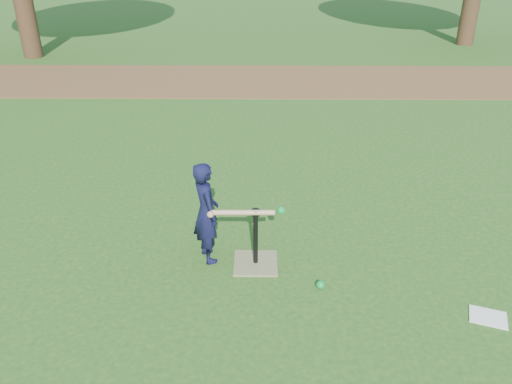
{
  "coord_description": "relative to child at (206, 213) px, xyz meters",
  "views": [
    {
      "loc": [
        0.29,
        -3.84,
        2.87
      ],
      "look_at": [
        0.23,
        0.56,
        0.65
      ],
      "focal_mm": 35.0,
      "sensor_mm": 36.0,
      "label": 1
    }
  ],
  "objects": [
    {
      "name": "child",
      "position": [
        0.0,
        0.0,
        0.0
      ],
      "size": [
        0.38,
        0.45,
        1.04
      ],
      "primitive_type": "imported",
      "rotation": [
        0.0,
        0.0,
        1.99
      ],
      "color": "black",
      "rests_on": "ground"
    },
    {
      "name": "dirt_strip",
      "position": [
        0.25,
        7.13,
        -0.52
      ],
      "size": [
        24.0,
        3.0,
        0.01
      ],
      "primitive_type": "cube",
      "color": "brown",
      "rests_on": "ground"
    },
    {
      "name": "batting_tee",
      "position": [
        0.48,
        -0.11,
        -0.41
      ],
      "size": [
        0.43,
        0.43,
        0.61
      ],
      "color": "#887D56",
      "rests_on": "ground"
    },
    {
      "name": "ground",
      "position": [
        0.25,
        -0.37,
        -0.52
      ],
      "size": [
        80.0,
        80.0,
        0.0
      ],
      "primitive_type": "plane",
      "color": "#285116",
      "rests_on": "ground"
    },
    {
      "name": "clipboard",
      "position": [
        2.47,
        -0.87,
        -0.52
      ],
      "size": [
        0.36,
        0.32,
        0.01
      ],
      "primitive_type": "cube",
      "rotation": [
        0.0,
        0.0,
        -0.34
      ],
      "color": "white",
      "rests_on": "ground"
    },
    {
      "name": "wiffle_ball_ground",
      "position": [
        1.08,
        -0.49,
        -0.48
      ],
      "size": [
        0.08,
        0.08,
        0.08
      ],
      "primitive_type": "sphere",
      "color": "#0D9839",
      "rests_on": "ground"
    },
    {
      "name": "swing_action",
      "position": [
        0.4,
        -0.12,
        0.07
      ],
      "size": [
        0.73,
        0.18,
        0.09
      ],
      "color": "tan",
      "rests_on": "ground"
    }
  ]
}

